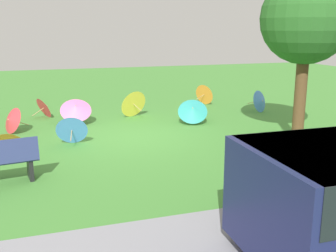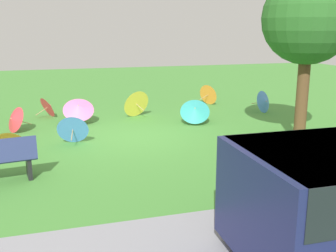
% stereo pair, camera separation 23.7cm
% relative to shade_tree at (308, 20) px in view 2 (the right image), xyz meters
% --- Properties ---
extents(ground, '(40.00, 40.00, 0.00)m').
position_rel_shade_tree_xyz_m(ground, '(4.09, -1.69, -3.12)').
color(ground, '#478C38').
extents(shade_tree, '(2.29, 2.29, 4.30)m').
position_rel_shade_tree_xyz_m(shade_tree, '(0.00, 0.00, 0.00)').
color(shade_tree, brown).
rests_on(shade_tree, ground).
extents(parasol_red_0, '(0.81, 0.85, 0.72)m').
position_rel_shade_tree_xyz_m(parasol_red_0, '(6.32, -5.01, -2.76)').
color(parasol_red_0, tan).
rests_on(parasol_red_0, ground).
extents(parasol_orange_2, '(0.88, 0.86, 0.81)m').
position_rel_shade_tree_xyz_m(parasol_orange_2, '(0.26, -5.62, -2.72)').
color(parasol_orange_2, tan).
rests_on(parasol_orange_2, ground).
extents(parasol_blue_0, '(0.85, 0.81, 0.79)m').
position_rel_shade_tree_xyz_m(parasol_blue_0, '(-1.00, -3.57, -2.73)').
color(parasol_blue_0, tan).
rests_on(parasol_blue_0, ground).
extents(parasol_yellow_0, '(1.03, 0.86, 0.94)m').
position_rel_shade_tree_xyz_m(parasol_yellow_0, '(3.53, -4.21, -2.65)').
color(parasol_yellow_0, tan).
rests_on(parasol_yellow_0, ground).
extents(parasol_red_1, '(0.86, 0.89, 0.76)m').
position_rel_shade_tree_xyz_m(parasol_red_1, '(7.32, -3.15, -2.74)').
color(parasol_red_1, tan).
rests_on(parasol_red_1, ground).
extents(parasol_orange_3, '(0.78, 0.69, 0.61)m').
position_rel_shade_tree_xyz_m(parasol_orange_3, '(7.23, -1.20, -2.80)').
color(parasol_orange_3, tan).
rests_on(parasol_orange_3, ground).
extents(parasol_teal_3, '(1.14, 1.06, 0.84)m').
position_rel_shade_tree_xyz_m(parasol_teal_3, '(1.98, -2.61, -2.67)').
color(parasol_teal_3, tan).
rests_on(parasol_teal_3, ground).
extents(parasol_pink_1, '(1.00, 0.94, 0.90)m').
position_rel_shade_tree_xyz_m(parasol_pink_1, '(5.45, -3.61, -2.59)').
color(parasol_pink_1, tan).
rests_on(parasol_pink_1, ground).
extents(parasol_blue_2, '(0.88, 0.78, 0.81)m').
position_rel_shade_tree_xyz_m(parasol_blue_2, '(5.75, -1.51, -2.72)').
color(parasol_blue_2, tan).
rests_on(parasol_blue_2, ground).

